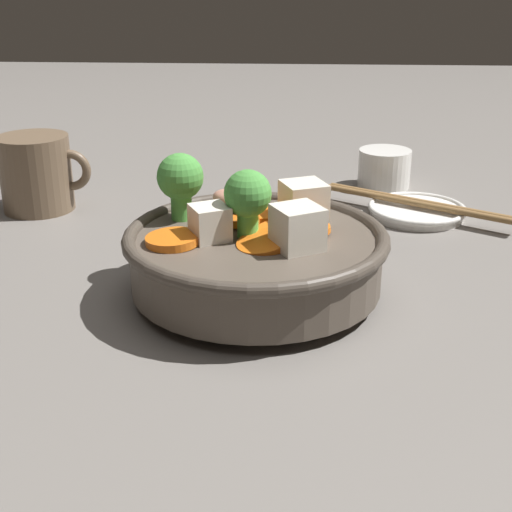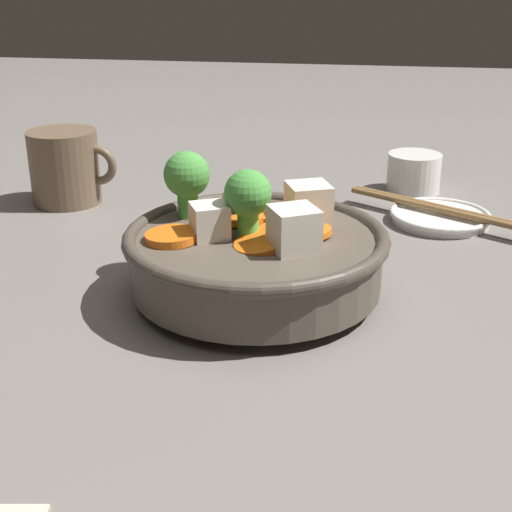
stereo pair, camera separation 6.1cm
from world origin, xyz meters
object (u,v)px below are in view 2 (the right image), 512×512
stirfry_bowl (255,251)px  side_saucer (440,217)px  tea_cup (414,172)px  chopsticks_pair (441,209)px  dark_mug (66,167)px

stirfry_bowl → side_saucer: (0.17, 0.22, -0.03)m
stirfry_bowl → tea_cup: stirfry_bowl is taller
stirfry_bowl → side_saucer: size_ratio=2.03×
side_saucer → chopsticks_pair: chopsticks_pair is taller
stirfry_bowl → dark_mug: (-0.26, 0.22, 0.00)m
stirfry_bowl → dark_mug: size_ratio=2.14×
tea_cup → chopsticks_pair: 0.12m
tea_cup → dark_mug: dark_mug is taller
tea_cup → dark_mug: (-0.41, -0.11, 0.02)m
side_saucer → chopsticks_pair: size_ratio=0.55×
side_saucer → dark_mug: 0.44m
dark_mug → side_saucer: bearing=-0.2°
stirfry_bowl → side_saucer: 0.28m
tea_cup → side_saucer: bearing=-77.4°
side_saucer → tea_cup: 0.12m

